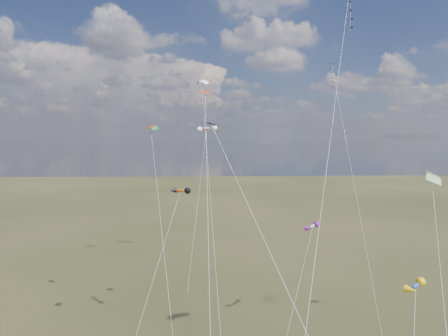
{
  "coord_description": "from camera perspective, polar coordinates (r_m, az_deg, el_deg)",
  "views": [
    {
      "loc": [
        -1.77,
        -27.16,
        22.54
      ],
      "look_at": [
        0.0,
        18.0,
        19.0
      ],
      "focal_mm": 32.0,
      "sensor_mm": 36.0,
      "label": 1
    }
  ],
  "objects": [
    {
      "name": "diamond_black_high",
      "position": [
        40.3,
        17.23,
        18.84
      ],
      "size": [
        12.27,
        25.02,
        38.11
      ],
      "color": "black",
      "rests_on": "ground"
    },
    {
      "name": "diamond_navy_tall",
      "position": [
        64.36,
        15.57,
        10.34
      ],
      "size": [
        1.25,
        23.38,
        34.23
      ],
      "color": "navy",
      "rests_on": "ground"
    },
    {
      "name": "diamond_black_mid",
      "position": [
        26.84,
        5.7,
        -9.89
      ],
      "size": [
        10.93,
        16.2,
        23.66
      ],
      "color": "black",
      "rests_on": "ground"
    },
    {
      "name": "diamond_orange_center",
      "position": [
        34.27,
        -2.41,
        -2.3
      ],
      "size": [
        1.16,
        17.57,
        27.03
      ],
      "color": "red",
      "rests_on": "ground"
    },
    {
      "name": "parafoil_blue_white",
      "position": [
        66.14,
        -3.14,
        12.04
      ],
      "size": [
        3.55,
        26.69,
        32.12
      ],
      "color": "#1136BC",
      "rests_on": "ground"
    },
    {
      "name": "parafoil_striped",
      "position": [
        35.92,
        27.74,
        -0.96
      ],
      "size": [
        6.59,
        15.48,
        20.21
      ],
      "color": "#DEDD09",
      "rests_on": "ground"
    },
    {
      "name": "parafoil_tricolor",
      "position": [
        50.18,
        -10.32,
        5.53
      ],
      "size": [
        5.19,
        15.54,
        24.24
      ],
      "color": "#F8B012",
      "rests_on": "ground"
    },
    {
      "name": "novelty_orange_black",
      "position": [
        46.33,
        -6.34,
        -3.36
      ],
      "size": [
        6.08,
        12.47,
        16.78
      ],
      "color": "#C4430A",
      "rests_on": "ground"
    },
    {
      "name": "novelty_white_purple",
      "position": [
        48.99,
        12.52,
        -8.17
      ],
      "size": [
        6.02,
        8.56,
        12.32
      ],
      "color": "silver",
      "rests_on": "ground"
    },
    {
      "name": "novelty_redwhite_stripe",
      "position": [
        73.04,
        -2.57,
        5.61
      ],
      "size": [
        4.58,
        18.58,
        24.69
      ],
      "color": "red",
      "rests_on": "ground"
    },
    {
      "name": "novelty_blue_yellow",
      "position": [
        35.04,
        25.72,
        -15.02
      ],
      "size": [
        5.38,
        8.97,
        11.58
      ],
      "color": "#1746B1",
      "rests_on": "ground"
    }
  ]
}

